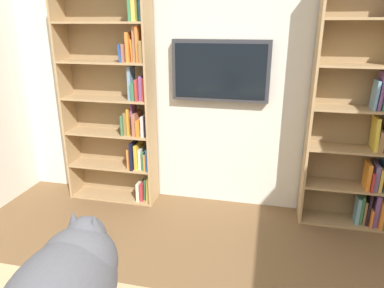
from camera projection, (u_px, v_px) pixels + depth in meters
wall_back at (227, 72)px, 3.34m from camera, size 4.52×0.06×2.70m
bookshelf_left at (370, 114)px, 3.02m from camera, size 0.79×0.28×2.20m
bookshelf_right at (119, 100)px, 3.50m from camera, size 0.92×0.28×2.17m
wall_mounted_tv at (220, 71)px, 3.27m from camera, size 0.91×0.07×0.57m
cat at (66, 288)px, 1.17m from camera, size 0.34×0.69×0.39m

